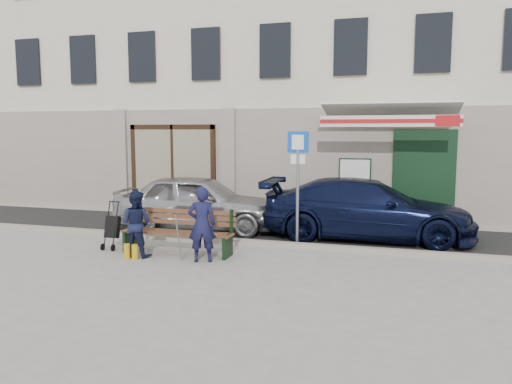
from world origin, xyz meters
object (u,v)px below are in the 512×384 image
at_px(car_navy, 367,209).
at_px(woman, 136,224).
at_px(car_silver, 198,202).
at_px(parking_sign, 298,170).
at_px(bench, 175,232).
at_px(man, 202,224).
at_px(stroller, 112,228).

height_order(car_navy, woman, car_navy).
relative_size(car_silver, parking_sign, 1.68).
bearing_deg(bench, man, -30.14).
bearing_deg(car_silver, car_navy, -94.47).
bearing_deg(car_silver, bench, -175.24).
bearing_deg(stroller, man, -12.88).
xyz_separation_m(parking_sign, stroller, (-3.78, -1.54, -1.24)).
height_order(parking_sign, bench, parking_sign).
height_order(car_navy, stroller, car_navy).
xyz_separation_m(parking_sign, bench, (-2.28, -1.54, -1.24)).
distance_m(bench, man, 0.96).
bearing_deg(man, stroller, -31.31).
bearing_deg(man, woman, -20.14).
relative_size(woman, stroller, 1.32).
relative_size(car_navy, bench, 2.06).
xyz_separation_m(car_silver, stroller, (-0.99, -2.44, -0.27)).
height_order(man, woman, man).
xyz_separation_m(parking_sign, woman, (-2.93, -2.00, -1.02)).
height_order(car_silver, stroller, car_silver).
height_order(car_silver, car_navy, car_silver).
distance_m(car_silver, bench, 2.50).
bearing_deg(bench, woman, -144.75).
height_order(bench, man, man).
height_order(car_silver, parking_sign, parking_sign).
bearing_deg(woman, stroller, -27.20).
relative_size(car_silver, stroller, 4.17).
bearing_deg(car_navy, car_silver, 90.92).
bearing_deg(woman, man, -179.08).
distance_m(woman, stroller, 0.99).
height_order(parking_sign, man, parking_sign).
relative_size(car_silver, woman, 3.16).
xyz_separation_m(car_silver, bench, (0.51, -2.43, -0.27)).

